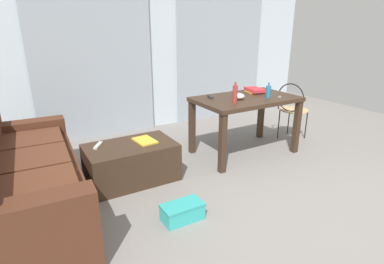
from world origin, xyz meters
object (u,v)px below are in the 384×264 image
Objects in this scene: tv_remote_on_table at (210,97)px; book_stack at (255,90)px; bottle_far at (268,91)px; craft_table at (246,105)px; bottle_near at (235,94)px; shoebox at (182,212)px; wire_chair at (292,105)px; tv_remote_primary at (98,145)px; couch at (25,182)px; bowl at (239,96)px; coffee_table at (131,162)px; scissors at (280,97)px; magazine at (145,141)px.

book_stack is at bearing 13.93° from tv_remote_on_table.
craft_table is at bearing 146.54° from bottle_far.
bottle_near is (-0.31, -0.16, 0.21)m from craft_table.
shoebox is at bearing -155.01° from bottle_far.
tv_remote_on_table is 1.67m from shoebox.
tv_remote_primary is (-2.75, 0.09, -0.09)m from wire_chair.
shoebox is (-1.12, -0.76, -0.78)m from bottle_near.
bowl reaches higher than couch.
couch is 2.19× the size of coffee_table.
bottle_near is at bearing -152.18° from craft_table.
scissors is 0.26× the size of shoebox.
tv_remote_on_table is 0.54× the size of magazine.
wire_chair reaches higher than craft_table.
tv_remote_on_table is at bearing 10.04° from coffee_table.
tv_remote_primary is (-1.45, -0.08, -0.34)m from tv_remote_on_table.
tv_remote_on_table is (-1.30, 0.17, 0.24)m from wire_chair.
bowl is 0.80× the size of tv_remote_primary.
couch is at bearing -125.30° from tv_remote_primary.
book_stack is at bearing 30.94° from craft_table.
tv_remote_on_table is at bearing 136.45° from bowl.
book_stack is (1.85, 0.17, 0.57)m from coffee_table.
bowl is 0.49m from book_stack.
scissors reaches higher than shoebox.
tv_remote_on_table is 0.89m from scissors.
couch is 2.84m from bottle_far.
couch is 2.47m from bowl.
book_stack is at bearing 29.36° from bottle_near.
scissors is at bearing -16.90° from bowl.
bottle_near reaches higher than book_stack.
craft_table is 0.45m from scissors.
coffee_table is 6.19× the size of tv_remote_on_table.
craft_table is (2.57, 0.14, 0.33)m from couch.
bowl is at bearing 163.12° from bottle_far.
wire_chair is at bearing 22.41° from shoebox.
shoebox is at bearing -157.59° from wire_chair.
bottle_near is 1.63× the size of bowl.
bowl is at bearing 28.53° from tv_remote_primary.
book_stack reaches higher than magazine.
bottle_near is 0.71m from scissors.
tv_remote_primary is (-2.08, 0.28, -0.40)m from bottle_far.
couch reaches higher than shoebox.
coffee_table is 0.39m from tv_remote_primary.
bottle_far is 0.73m from tv_remote_on_table.
bottle_far is 1.97m from shoebox.
tv_remote_primary is (-1.70, 0.16, -0.36)m from bowl.
wire_chair reaches higher than book_stack.
couch is 1.40m from shoebox.
bottle_near is 1.61× the size of tv_remote_on_table.
coffee_table is 1.29m from tv_remote_on_table.
wire_chair is at bearing 4.04° from bowl.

